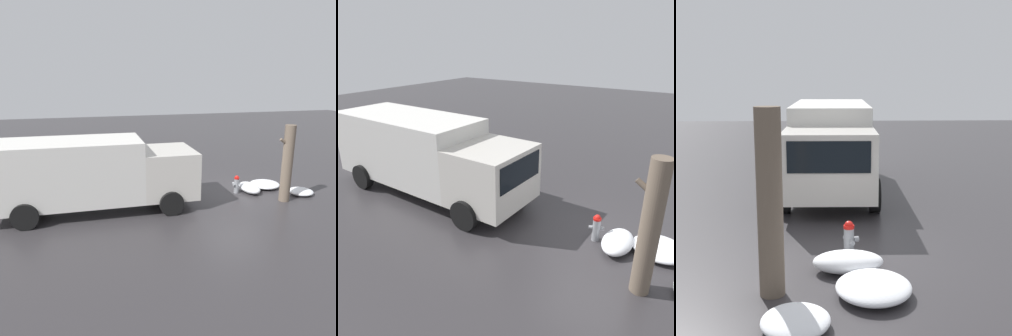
{
  "view_description": "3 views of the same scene",
  "coord_description": "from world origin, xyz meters",
  "views": [
    {
      "loc": [
        6.33,
        12.26,
        4.9
      ],
      "look_at": [
        3.01,
        -0.26,
        1.27
      ],
      "focal_mm": 35.0,
      "sensor_mm": 36.0,
      "label": 1
    },
    {
      "loc": [
        -2.23,
        7.74,
        5.16
      ],
      "look_at": [
        3.19,
        -0.34,
        1.33
      ],
      "focal_mm": 35.0,
      "sensor_mm": 36.0,
      "label": 2
    },
    {
      "loc": [
        -8.74,
        0.42,
        3.54
      ],
      "look_at": [
        3.51,
        -0.03,
        1.16
      ],
      "focal_mm": 50.0,
      "sensor_mm": 36.0,
      "label": 3
    }
  ],
  "objects": [
    {
      "name": "ground_plane",
      "position": [
        0.0,
        0.0,
        0.0
      ],
      "size": [
        60.0,
        60.0,
        0.0
      ],
      "primitive_type": "plane",
      "color": "#333033"
    },
    {
      "name": "snow_pile_curbside",
      "position": [
        -1.58,
        -0.33,
        0.15
      ],
      "size": [
        1.37,
        1.27,
        0.29
      ],
      "color": "white",
      "rests_on": "ground_plane"
    },
    {
      "name": "delivery_truck",
      "position": [
        6.1,
        0.3,
        1.49
      ],
      "size": [
        7.53,
        2.79,
        2.7
      ],
      "rotation": [
        0.0,
        0.0,
        1.55
      ],
      "color": "beige",
      "rests_on": "ground_plane"
    },
    {
      "name": "tree_trunk",
      "position": [
        -1.47,
        1.34,
        1.56
      ],
      "size": [
        0.64,
        0.42,
        3.1
      ],
      "color": "#6B5B4C",
      "rests_on": "ground_plane"
    },
    {
      "name": "snow_pile_by_tree",
      "position": [
        -0.61,
        0.04,
        0.2
      ],
      "size": [
        0.77,
        1.31,
        0.39
      ],
      "color": "white",
      "rests_on": "ground_plane"
    },
    {
      "name": "fire_hydrant",
      "position": [
        0.0,
        -0.0,
        0.4
      ],
      "size": [
        0.41,
        0.32,
        0.79
      ],
      "rotation": [
        0.0,
        0.0,
        5.09
      ],
      "color": "gray",
      "rests_on": "ground_plane"
    }
  ]
}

